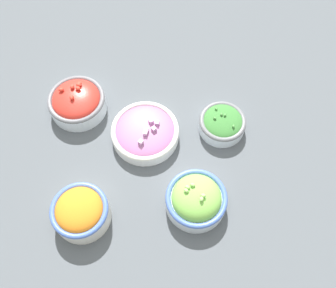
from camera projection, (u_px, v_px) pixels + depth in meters
The scene contains 6 objects.
ground_plane at pixel (168, 150), 0.92m from camera, with size 3.00×3.00×0.00m, color #4C5156.
bowl_red_onion at pixel (145, 132), 0.91m from camera, with size 0.17×0.17×0.05m.
bowl_lettuce at pixel (196, 199), 0.83m from camera, with size 0.14×0.14×0.08m.
bowl_broccoli at pixel (222, 123), 0.92m from camera, with size 0.12×0.12×0.05m.
bowl_cherry_tomatoes at pixel (77, 102), 0.95m from camera, with size 0.14×0.14×0.07m.
bowl_carrots at pixel (80, 212), 0.81m from camera, with size 0.13×0.13×0.07m.
Camera 1 is at (0.06, 0.41, 0.82)m, focal length 40.00 mm.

